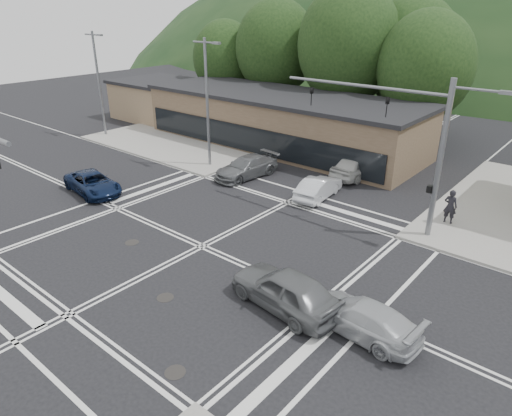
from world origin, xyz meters
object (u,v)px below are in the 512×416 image
Objects in this scene: car_queue_a at (318,188)px; car_queue_b at (358,165)px; pedestrian at (450,206)px; car_silver_east at (362,318)px; car_northbound at (246,167)px; car_blue_west at (93,183)px; car_grey_center at (286,290)px.

car_queue_a is 0.85× the size of car_queue_b.
pedestrian is at bearing -176.47° from car_queue_a.
car_silver_east is 0.92× the size of car_queue_b.
car_queue_a is 5.00m from car_queue_b.
car_queue_a reaches higher than car_silver_east.
car_queue_a is 5.88m from car_northbound.
car_blue_west is 0.97× the size of car_grey_center.
car_queue_a is 0.82× the size of car_northbound.
car_queue_b is at bearing -28.95° from pedestrian.
car_grey_center is at bearing -36.18° from car_northbound.
car_grey_center is at bearing -88.61° from car_blue_west.
car_northbound is 13.45m from pedestrian.
car_queue_b is at bearing -146.62° from car_silver_east.
car_grey_center reaches higher than car_queue_b.
car_silver_east is 1.08× the size of car_queue_a.
car_queue_b is at bearing 47.35° from car_northbound.
car_queue_b is 8.38m from pedestrian.
car_northbound is (-11.04, 10.35, -0.11)m from car_grey_center.
pedestrian reaches higher than car_northbound.
car_grey_center is at bearing -74.84° from car_silver_east.
car_grey_center is 3.07m from car_silver_east.
car_silver_east is at bearing 122.51° from car_queue_b.
car_queue_b is at bearing -32.41° from car_blue_west.
car_silver_east is at bearing 90.81° from pedestrian.
pedestrian reaches higher than car_blue_west.
car_blue_west is at bearing -90.04° from car_grey_center.
car_grey_center is 15.14m from car_northbound.
pedestrian is at bearing 174.95° from car_grey_center.
car_northbound is at bearing -120.39° from car_silver_east.
pedestrian is (18.91, 9.79, 0.44)m from car_blue_west.
car_northbound is (-14.05, 9.78, 0.08)m from car_silver_east.
car_queue_a is at bearing -45.52° from car_blue_west.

